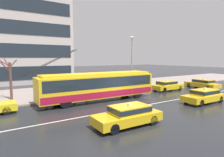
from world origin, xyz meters
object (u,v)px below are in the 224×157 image
object	(u,v)px
taxi_oncoming_far	(204,95)
street_tree_bare	(10,77)
taxi_oncoming_near	(128,114)
pedestrian_walking_past	(73,80)
street_lamp	(132,59)
trolleybus	(99,85)
taxi_cross_traffic	(202,83)
pedestrian_approaching_curb	(87,85)
taxi_ahead_of_bus	(167,85)
pedestrian_at_shelter	(46,82)
pedestrian_waiting_by_pole	(56,83)

from	to	relation	value
taxi_oncoming_far	street_tree_bare	distance (m)	18.89
taxi_oncoming_near	street_tree_bare	xyz separation A→B (m)	(-5.36, 11.95, 1.64)
taxi_oncoming_far	pedestrian_walking_past	world-z (taller)	pedestrian_walking_past
pedestrian_walking_past	street_lamp	bearing A→B (deg)	-13.65
trolleybus	pedestrian_walking_past	world-z (taller)	trolleybus
taxi_cross_traffic	pedestrian_approaching_curb	xyz separation A→B (m)	(-15.56, 4.82, 0.43)
taxi_cross_traffic	pedestrian_approaching_curb	size ratio (longest dim) A/B	2.84
taxi_cross_traffic	taxi_ahead_of_bus	xyz separation A→B (m)	(-5.58, 1.48, -0.00)
pedestrian_at_shelter	street_lamp	distance (m)	10.50
pedestrian_approaching_curb	street_tree_bare	world-z (taller)	street_tree_bare
taxi_oncoming_near	pedestrian_approaching_curb	distance (m)	11.02
pedestrian_at_shelter	pedestrian_approaching_curb	distance (m)	4.52
taxi_ahead_of_bus	pedestrian_walking_past	distance (m)	12.12
trolleybus	street_tree_bare	world-z (taller)	trolleybus
taxi_ahead_of_bus	street_tree_bare	size ratio (longest dim) A/B	1.10
taxi_cross_traffic	pedestrian_waiting_by_pole	size ratio (longest dim) A/B	2.32
taxi_oncoming_near	taxi_oncoming_far	xyz separation A→B (m)	(9.83, 0.85, 0.00)
pedestrian_at_shelter	street_lamp	size ratio (longest dim) A/B	0.28
pedestrian_walking_past	street_tree_bare	bearing A→B (deg)	171.85
taxi_oncoming_far	pedestrian_walking_past	bearing A→B (deg)	131.30
pedestrian_at_shelter	pedestrian_walking_past	distance (m)	2.93
taxi_cross_traffic	street_lamp	size ratio (longest dim) A/B	0.70
taxi_cross_traffic	taxi_oncoming_near	distance (m)	18.90
taxi_cross_traffic	taxi_ahead_of_bus	size ratio (longest dim) A/B	1.07
street_tree_bare	taxi_cross_traffic	bearing A→B (deg)	-14.49
pedestrian_approaching_curb	street_lamp	size ratio (longest dim) A/B	0.25
taxi_ahead_of_bus	pedestrian_at_shelter	world-z (taller)	pedestrian_at_shelter
pedestrian_approaching_curb	street_lamp	distance (m)	6.47
taxi_ahead_of_bus	street_lamp	distance (m)	5.92
taxi_oncoming_far	street_tree_bare	world-z (taller)	street_tree_bare
trolleybus	taxi_oncoming_near	xyz separation A→B (m)	(-2.01, -7.20, -0.83)
taxi_cross_traffic	taxi_ahead_of_bus	world-z (taller)	same
pedestrian_walking_past	pedestrian_waiting_by_pole	bearing A→B (deg)	-151.81
taxi_ahead_of_bus	taxi_oncoming_far	world-z (taller)	same
street_lamp	trolleybus	bearing A→B (deg)	-160.19
taxi_ahead_of_bus	street_tree_bare	distance (m)	18.37
taxi_oncoming_far	taxi_oncoming_near	bearing A→B (deg)	-175.07
trolleybus	street_lamp	bearing A→B (deg)	19.81
trolleybus	pedestrian_approaching_curb	xyz separation A→B (m)	(0.38, 3.55, -0.40)
pedestrian_at_shelter	taxi_ahead_of_bus	bearing A→B (deg)	-15.42
pedestrian_at_shelter	pedestrian_waiting_by_pole	xyz separation A→B (m)	(0.52, -1.61, 0.11)
trolleybus	street_tree_bare	size ratio (longest dim) A/B	3.21
taxi_ahead_of_bus	street_tree_bare	bearing A→B (deg)	165.62
trolleybus	taxi_ahead_of_bus	world-z (taller)	trolleybus
taxi_ahead_of_bus	pedestrian_waiting_by_pole	distance (m)	14.15
street_tree_bare	trolleybus	bearing A→B (deg)	-32.82
taxi_oncoming_far	street_lamp	xyz separation A→B (m)	(-1.88, 8.49, 3.42)
taxi_oncoming_far	pedestrian_approaching_curb	distance (m)	12.39
taxi_cross_traffic	pedestrian_approaching_curb	bearing A→B (deg)	162.79
pedestrian_walking_past	taxi_oncoming_far	bearing A→B (deg)	-48.70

